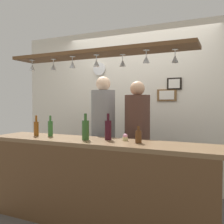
% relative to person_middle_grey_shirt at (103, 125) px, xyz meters
% --- Properties ---
extents(ground_plane, '(8.00, 8.00, 0.00)m').
position_rel_person_middle_grey_shirt_xyz_m(ground_plane, '(0.27, -0.38, -1.06)').
color(ground_plane, '#4C4742').
extents(back_wall, '(4.40, 0.06, 2.60)m').
position_rel_person_middle_grey_shirt_xyz_m(back_wall, '(0.27, 0.72, 0.24)').
color(back_wall, silver).
rests_on(back_wall, ground_plane).
extents(bar_counter, '(2.70, 0.55, 0.95)m').
position_rel_person_middle_grey_shirt_xyz_m(bar_counter, '(0.27, -0.88, -0.41)').
color(bar_counter, brown).
rests_on(bar_counter, ground_plane).
extents(overhead_glass_rack, '(2.20, 0.36, 0.04)m').
position_rel_person_middle_grey_shirt_xyz_m(overhead_glass_rack, '(0.27, -0.68, 0.88)').
color(overhead_glass_rack, brown).
extents(hanging_wineglass_far_left, '(0.07, 0.07, 0.13)m').
position_rel_person_middle_grey_shirt_xyz_m(hanging_wineglass_far_left, '(-0.62, -0.74, 0.76)').
color(hanging_wineglass_far_left, silver).
rests_on(hanging_wineglass_far_left, overhead_glass_rack).
extents(hanging_wineglass_left, '(0.07, 0.07, 0.13)m').
position_rel_person_middle_grey_shirt_xyz_m(hanging_wineglass_left, '(-0.34, -0.68, 0.76)').
color(hanging_wineglass_left, silver).
rests_on(hanging_wineglass_left, overhead_glass_rack).
extents(hanging_wineglass_center_left, '(0.07, 0.07, 0.13)m').
position_rel_person_middle_grey_shirt_xyz_m(hanging_wineglass_center_left, '(-0.02, -0.75, 0.76)').
color(hanging_wineglass_center_left, silver).
rests_on(hanging_wineglass_center_left, overhead_glass_rack).
extents(hanging_wineglass_center, '(0.07, 0.07, 0.13)m').
position_rel_person_middle_grey_shirt_xyz_m(hanging_wineglass_center, '(0.28, -0.72, 0.76)').
color(hanging_wineglass_center, silver).
rests_on(hanging_wineglass_center, overhead_glass_rack).
extents(hanging_wineglass_center_right, '(0.07, 0.07, 0.13)m').
position_rel_person_middle_grey_shirt_xyz_m(hanging_wineglass_center_right, '(0.55, -0.61, 0.76)').
color(hanging_wineglass_center_right, silver).
rests_on(hanging_wineglass_center_right, overhead_glass_rack).
extents(hanging_wineglass_right, '(0.07, 0.07, 0.13)m').
position_rel_person_middle_grey_shirt_xyz_m(hanging_wineglass_right, '(0.86, -0.73, 0.76)').
color(hanging_wineglass_right, silver).
rests_on(hanging_wineglass_right, overhead_glass_rack).
extents(hanging_wineglass_far_right, '(0.07, 0.07, 0.13)m').
position_rel_person_middle_grey_shirt_xyz_m(hanging_wineglass_far_right, '(1.13, -0.64, 0.76)').
color(hanging_wineglass_far_right, silver).
rests_on(hanging_wineglass_far_right, overhead_glass_rack).
extents(person_middle_grey_shirt, '(0.34, 0.34, 1.75)m').
position_rel_person_middle_grey_shirt_xyz_m(person_middle_grey_shirt, '(0.00, 0.00, 0.00)').
color(person_middle_grey_shirt, '#2D334C').
rests_on(person_middle_grey_shirt, ground_plane).
extents(person_right_brown_shirt, '(0.34, 0.34, 1.66)m').
position_rel_person_middle_grey_shirt_xyz_m(person_right_brown_shirt, '(0.51, 0.00, -0.05)').
color(person_right_brown_shirt, '#2D334C').
rests_on(person_right_brown_shirt, ground_plane).
extents(bottle_wine_dark_red, '(0.08, 0.08, 0.30)m').
position_rel_person_middle_grey_shirt_xyz_m(bottle_wine_dark_red, '(0.39, -0.64, 0.02)').
color(bottle_wine_dark_red, '#380F19').
rests_on(bottle_wine_dark_red, bar_counter).
extents(bottle_beer_brown_stubby, '(0.07, 0.07, 0.18)m').
position_rel_person_middle_grey_shirt_xyz_m(bottle_beer_brown_stubby, '(0.77, -0.72, -0.03)').
color(bottle_beer_brown_stubby, '#512D14').
rests_on(bottle_beer_brown_stubby, bar_counter).
extents(bottle_champagne_green, '(0.08, 0.08, 0.30)m').
position_rel_person_middle_grey_shirt_xyz_m(bottle_champagne_green, '(0.16, -0.76, 0.02)').
color(bottle_champagne_green, '#2D5623').
rests_on(bottle_champagne_green, bar_counter).
extents(bottle_beer_amber_tall, '(0.06, 0.06, 0.26)m').
position_rel_person_middle_grey_shirt_xyz_m(bottle_beer_amber_tall, '(-0.59, -0.72, -0.00)').
color(bottle_beer_amber_tall, brown).
rests_on(bottle_beer_amber_tall, bar_counter).
extents(bottle_beer_green_import, '(0.06, 0.06, 0.26)m').
position_rel_person_middle_grey_shirt_xyz_m(bottle_beer_green_import, '(-0.41, -0.67, 0.00)').
color(bottle_beer_green_import, '#336B2D').
rests_on(bottle_beer_green_import, bar_counter).
extents(cupcake, '(0.06, 0.06, 0.08)m').
position_rel_person_middle_grey_shirt_xyz_m(cupcake, '(0.59, -0.62, -0.07)').
color(cupcake, beige).
rests_on(cupcake, bar_counter).
extents(picture_frame_upper_small, '(0.22, 0.02, 0.18)m').
position_rel_person_middle_grey_shirt_xyz_m(picture_frame_upper_small, '(0.87, 0.68, 0.61)').
color(picture_frame_upper_small, black).
rests_on(picture_frame_upper_small, back_wall).
extents(picture_frame_lower_pair, '(0.30, 0.02, 0.18)m').
position_rel_person_middle_grey_shirt_xyz_m(picture_frame_lower_pair, '(0.75, 0.68, 0.44)').
color(picture_frame_lower_pair, brown).
rests_on(picture_frame_lower_pair, back_wall).
extents(wall_clock, '(0.22, 0.03, 0.22)m').
position_rel_person_middle_grey_shirt_xyz_m(wall_clock, '(-0.42, 0.67, 0.90)').
color(wall_clock, white).
rests_on(wall_clock, back_wall).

